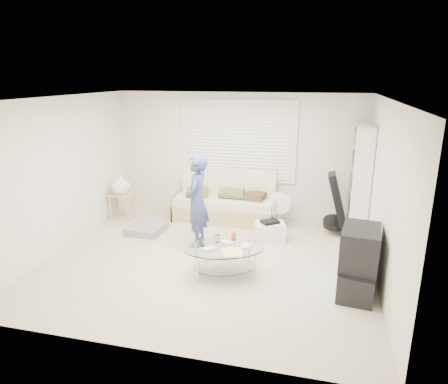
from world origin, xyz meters
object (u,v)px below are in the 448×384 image
(futon_sofa, at_px, (226,203))
(coffee_table, at_px, (225,252))
(bookshelf, at_px, (359,181))
(tv_unit, at_px, (358,262))

(futon_sofa, distance_m, coffee_table, 2.35)
(bookshelf, distance_m, tv_unit, 2.25)
(coffee_table, bearing_deg, bookshelf, 47.30)
(bookshelf, bearing_deg, futon_sofa, 176.12)
(bookshelf, distance_m, coffee_table, 2.96)
(bookshelf, bearing_deg, tv_unit, -93.30)
(tv_unit, bearing_deg, coffee_table, 178.38)
(bookshelf, bearing_deg, coffee_table, -132.70)
(tv_unit, distance_m, coffee_table, 1.83)
(bookshelf, height_order, tv_unit, bookshelf)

